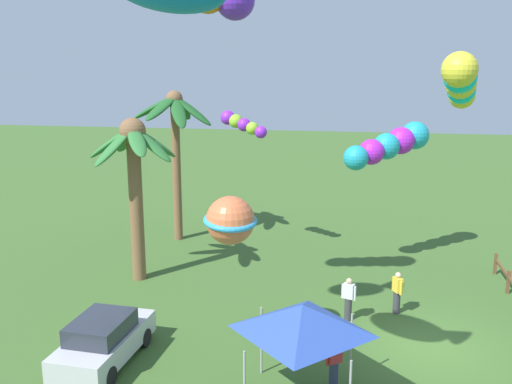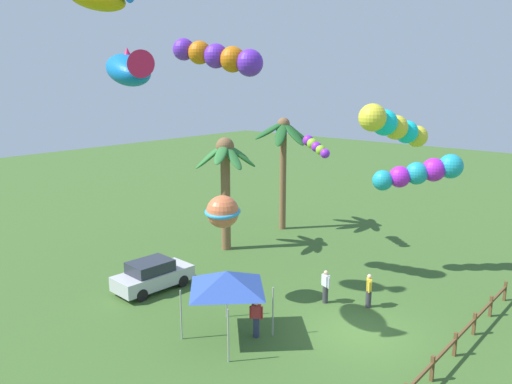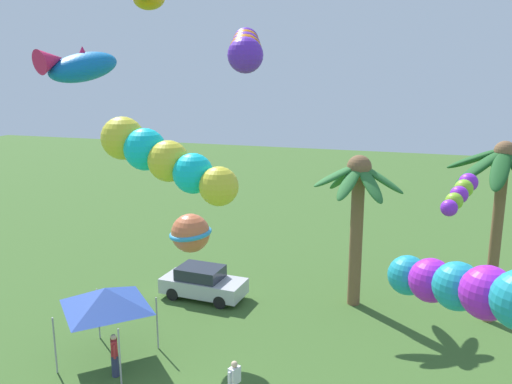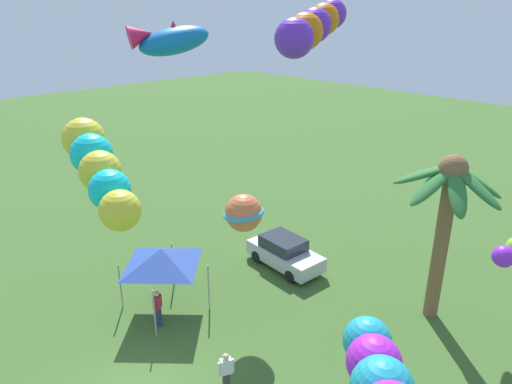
# 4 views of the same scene
# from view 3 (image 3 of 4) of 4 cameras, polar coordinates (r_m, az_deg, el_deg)

# --- Properties ---
(palm_tree_0) EXTENTS (3.98, 3.87, 6.89)m
(palm_tree_0) POSITION_cam_3_polar(r_m,az_deg,el_deg) (23.58, 10.97, -0.49)
(palm_tree_0) COLOR brown
(palm_tree_0) RESTS_ON ground
(palm_tree_1) EXTENTS (4.40, 4.36, 7.72)m
(palm_tree_1) POSITION_cam_3_polar(r_m,az_deg,el_deg) (23.47, 24.97, 0.87)
(palm_tree_1) COLOR brown
(palm_tree_1) RESTS_ON ground
(parked_car_0) EXTENTS (4.00, 1.94, 1.51)m
(parked_car_0) POSITION_cam_3_polar(r_m,az_deg,el_deg) (25.24, -5.75, -9.68)
(parked_car_0) COLOR #BCBCC1
(parked_car_0) RESTS_ON ground
(spectator_1) EXTENTS (0.35, 0.52, 1.59)m
(spectator_1) POSITION_cam_3_polar(r_m,az_deg,el_deg) (17.71, -2.33, -19.92)
(spectator_1) COLOR #38383D
(spectator_1) RESTS_ON ground
(spectator_2) EXTENTS (0.41, 0.47, 1.59)m
(spectator_2) POSITION_cam_3_polar(r_m,az_deg,el_deg) (19.79, -14.99, -16.58)
(spectator_2) COLOR #2D3351
(spectator_2) RESTS_ON ground
(festival_tent) EXTENTS (2.86, 2.86, 2.85)m
(festival_tent) POSITION_cam_3_polar(r_m,az_deg,el_deg) (20.10, -15.88, -10.90)
(festival_tent) COLOR #9E9EA3
(festival_tent) RESTS_ON ground
(kite_tube_0) EXTENTS (2.24, 4.40, 1.81)m
(kite_tube_0) POSITION_cam_3_polar(r_m,az_deg,el_deg) (20.34, -1.13, 15.22)
(kite_tube_0) COLOR #6227C3
(kite_fish_1) EXTENTS (2.52, 3.63, 1.60)m
(kite_fish_1) POSITION_cam_3_polar(r_m,az_deg,el_deg) (21.84, -18.53, 12.78)
(kite_fish_1) COLOR #0E6AB8
(kite_ball_3) EXTENTS (2.26, 2.25, 1.48)m
(kite_ball_3) POSITION_cam_3_polar(r_m,az_deg,el_deg) (20.32, -7.07, -4.41)
(kite_ball_3) COLOR #DC6C3F
(kite_tube_4) EXTENTS (3.66, 1.55, 1.83)m
(kite_tube_4) POSITION_cam_3_polar(r_m,az_deg,el_deg) (12.39, -10.06, 3.63)
(kite_tube_4) COLOR yellow
(kite_tube_5) EXTENTS (3.49, 3.78, 1.90)m
(kite_tube_5) POSITION_cam_3_polar(r_m,az_deg,el_deg) (13.36, 21.57, -9.57)
(kite_tube_5) COLOR #1D9EB6
(kite_tube_6) EXTENTS (1.27, 2.30, 1.19)m
(kite_tube_6) POSITION_cam_3_polar(r_m,az_deg,el_deg) (19.56, 21.15, -0.12)
(kite_tube_6) COLOR #8B26DF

